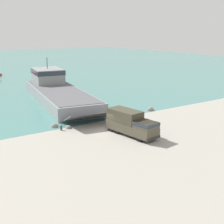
# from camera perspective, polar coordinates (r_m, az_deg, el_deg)

# --- Properties ---
(ground_plane) EXTENTS (240.00, 240.00, 0.00)m
(ground_plane) POSITION_cam_1_polar(r_m,az_deg,el_deg) (43.26, -0.76, -3.39)
(ground_plane) COLOR #9E998E
(landing_craft) EXTENTS (13.10, 33.89, 7.72)m
(landing_craft) POSITION_cam_1_polar(r_m,az_deg,el_deg) (63.39, -10.10, 4.00)
(landing_craft) COLOR gray
(landing_craft) RESTS_ON ground_plane
(military_truck) EXTENTS (3.45, 7.94, 3.20)m
(military_truck) POSITION_cam_1_polar(r_m,az_deg,el_deg) (41.10, 3.48, -2.04)
(military_truck) COLOR #4C4738
(military_truck) RESTS_ON ground_plane
(soldier_on_ramp) EXTENTS (0.47, 0.49, 1.80)m
(soldier_on_ramp) POSITION_cam_1_polar(r_m,az_deg,el_deg) (43.08, 6.44, -2.10)
(soldier_on_ramp) COLOR #6B664C
(soldier_on_ramp) RESTS_ON ground_plane
(mooring_bollard) EXTENTS (0.31, 0.31, 0.72)m
(mooring_bollard) POSITION_cam_1_polar(r_m,az_deg,el_deg) (43.78, -9.28, -2.83)
(mooring_bollard) COLOR #333338
(mooring_bollard) RESTS_ON ground_plane
(cargo_crate) EXTENTS (1.04, 1.14, 0.77)m
(cargo_crate) POSITION_cam_1_polar(r_m,az_deg,el_deg) (40.98, 7.27, -3.99)
(cargo_crate) COLOR #4C4738
(cargo_crate) RESTS_ON ground_plane
(shoreline_rock_a) EXTENTS (1.05, 1.05, 1.05)m
(shoreline_rock_a) POSITION_cam_1_polar(r_m,az_deg,el_deg) (45.58, -10.47, -2.68)
(shoreline_rock_a) COLOR gray
(shoreline_rock_a) RESTS_ON ground_plane
(shoreline_rock_b) EXTENTS (0.90, 0.90, 0.90)m
(shoreline_rock_b) POSITION_cam_1_polar(r_m,az_deg,el_deg) (44.61, -7.99, -2.96)
(shoreline_rock_b) COLOR gray
(shoreline_rock_b) RESTS_ON ground_plane
(shoreline_rock_c) EXTENTS (1.24, 1.24, 1.24)m
(shoreline_rock_c) POSITION_cam_1_polar(r_m,az_deg,el_deg) (54.35, 7.01, 0.30)
(shoreline_rock_c) COLOR gray
(shoreline_rock_c) RESTS_ON ground_plane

